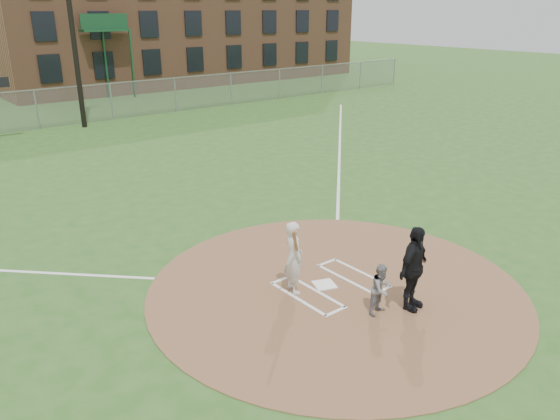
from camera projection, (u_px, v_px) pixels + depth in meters
ground at (336, 288)px, 12.27m from camera, size 140.00×140.00×0.00m
dirt_circle at (336, 288)px, 12.26m from camera, size 8.40×8.40×0.02m
home_plate at (324, 285)px, 12.35m from camera, size 0.60×0.60×0.03m
foul_line_first at (340, 150)px, 24.12m from camera, size 17.04×17.04×0.01m
catcher at (381, 289)px, 11.08m from camera, size 0.57×0.47×1.08m
umpire at (414, 269)px, 11.12m from camera, size 1.14×0.66×1.82m
batters_boxes at (331, 285)px, 12.37m from camera, size 2.08×1.88×0.01m
batter_at_plate at (293, 257)px, 11.83m from camera, size 0.81×0.96×1.78m
outfield_fence at (37, 109)px, 27.99m from camera, size 56.08×0.08×2.03m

